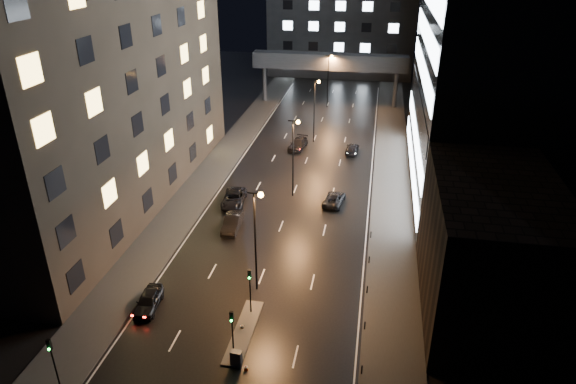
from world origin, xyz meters
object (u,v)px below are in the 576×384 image
(car_away_c, at_px, (234,198))
(car_away_d, at_px, (298,144))
(car_away_b, at_px, (232,223))
(utility_cabinet, at_px, (236,358))
(car_toward_b, at_px, (352,149))
(car_away_a, at_px, (149,301))
(car_toward_a, at_px, (334,199))

(car_away_c, distance_m, car_away_d, 20.73)
(car_away_b, distance_m, utility_cabinet, 21.00)
(utility_cabinet, bearing_deg, car_away_d, 97.51)
(car_away_c, height_order, car_away_d, car_away_c)
(car_away_c, relative_size, utility_cabinet, 4.61)
(car_away_c, relative_size, car_away_d, 1.08)
(car_toward_b, xyz_separation_m, utility_cabinet, (-5.79, -46.08, 0.10))
(car_away_a, distance_m, car_away_c, 20.87)
(car_away_c, height_order, utility_cabinet, car_away_c)
(car_away_c, bearing_deg, car_toward_a, 4.20)
(car_toward_b, bearing_deg, car_away_d, 1.02)
(car_away_c, distance_m, car_toward_b, 23.99)
(car_toward_b, bearing_deg, utility_cabinet, 85.18)
(car_away_a, bearing_deg, car_away_d, 74.30)
(car_toward_a, distance_m, utility_cabinet, 28.79)
(car_away_c, xyz_separation_m, utility_cabinet, (7.48, -26.09, -0.02))
(car_away_b, bearing_deg, car_away_c, 100.80)
(car_toward_b, bearing_deg, car_toward_a, 88.93)
(car_away_b, distance_m, car_away_c, 6.15)
(car_away_a, bearing_deg, car_away_b, 70.43)
(car_toward_a, bearing_deg, car_away_a, 65.97)
(car_away_c, xyz_separation_m, car_toward_b, (13.27, 19.98, -0.12))
(car_away_a, relative_size, car_away_b, 0.93)
(car_toward_a, relative_size, utility_cabinet, 3.85)
(car_away_a, distance_m, car_away_d, 41.51)
(utility_cabinet, bearing_deg, car_away_b, 110.75)
(car_away_b, xyz_separation_m, car_toward_a, (10.73, 8.27, -0.14))
(car_away_c, bearing_deg, car_toward_b, 49.94)
(car_away_b, height_order, car_away_c, car_away_b)
(car_away_b, distance_m, car_toward_a, 13.55)
(car_away_c, xyz_separation_m, car_away_d, (4.76, 20.18, -0.03))
(car_away_d, bearing_deg, utility_cabinet, -78.67)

